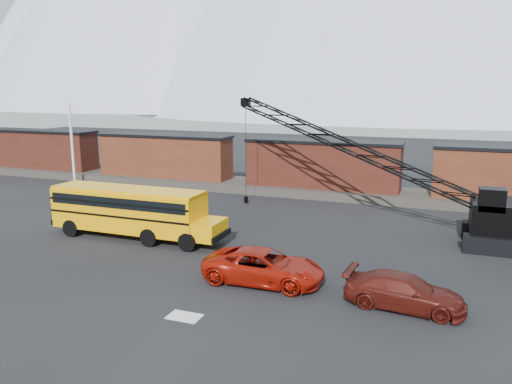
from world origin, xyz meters
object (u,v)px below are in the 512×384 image
red_pickup (264,266)px  crawler_crane (354,149)px  maroon_suv (404,292)px  school_bus (133,210)px

red_pickup → crawler_crane: 13.75m
red_pickup → maroon_suv: 6.65m
red_pickup → school_bus: bearing=66.8°
red_pickup → maroon_suv: red_pickup is taller
school_bus → red_pickup: 11.06m
school_bus → maroon_suv: 17.52m
red_pickup → crawler_crane: (1.93, 12.89, 4.37)m
maroon_suv → crawler_crane: 14.92m
school_bus → maroon_suv: size_ratio=2.28×
red_pickup → crawler_crane: bearing=-10.2°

